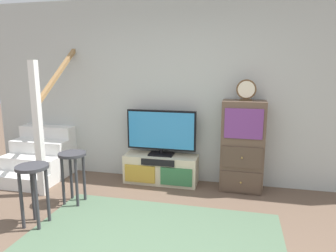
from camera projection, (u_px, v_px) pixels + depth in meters
name	position (u px, v px, depth m)	size (l,w,h in m)	color
back_wall	(185.00, 92.00, 4.51)	(6.40, 0.12, 2.70)	#B2B7B2
area_rug	(150.00, 244.00, 2.99)	(2.60, 1.80, 0.01)	#4C664C
media_console	(161.00, 169.00, 4.54)	(1.09, 0.38, 0.43)	beige
television	(161.00, 131.00, 4.45)	(1.03, 0.22, 0.67)	black
side_cabinet	(242.00, 146.00, 4.21)	(0.58, 0.38, 1.27)	brown
desk_clock	(246.00, 90.00, 4.04)	(0.26, 0.08, 0.28)	#4C3823
staircase	(46.00, 150.00, 4.96)	(1.00, 1.36, 2.20)	white
bar_stool_near	(33.00, 181.00, 3.27)	(0.34, 0.34, 0.69)	#333338
bar_stool_far	(73.00, 166.00, 3.81)	(0.34, 0.34, 0.67)	#333338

